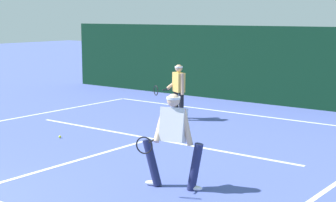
# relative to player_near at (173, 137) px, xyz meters

# --- Properties ---
(court_line_baseline_far) EXTENTS (9.56, 0.10, 0.01)m
(court_line_baseline_far) POSITION_rel_player_near_xyz_m (-2.62, 6.88, -0.91)
(court_line_baseline_far) COLOR white
(court_line_baseline_far) RESTS_ON ground_plane
(court_line_service) EXTENTS (7.79, 0.10, 0.01)m
(court_line_service) POSITION_rel_player_near_xyz_m (-2.62, 2.66, -0.91)
(court_line_service) COLOR white
(court_line_service) RESTS_ON ground_plane
(court_line_centre) EXTENTS (0.10, 6.40, 0.01)m
(court_line_centre) POSITION_rel_player_near_xyz_m (-2.62, -0.68, -0.91)
(court_line_centre) COLOR white
(court_line_centre) RESTS_ON ground_plane
(player_near) EXTENTS (1.10, 0.93, 1.65)m
(player_near) POSITION_rel_player_near_xyz_m (0.00, 0.00, 0.00)
(player_near) COLOR #1E234C
(player_near) RESTS_ON ground_plane
(player_far) EXTENTS (0.95, 0.84, 1.57)m
(player_far) POSITION_rel_player_near_xyz_m (-3.60, 5.05, -0.05)
(player_far) COLOR black
(player_far) RESTS_ON ground_plane
(tennis_ball_extra) EXTENTS (0.07, 0.07, 0.07)m
(tennis_ball_extra) POSITION_rel_player_near_xyz_m (-4.45, 1.35, -0.88)
(tennis_ball_extra) COLOR #D1E033
(tennis_ball_extra) RESTS_ON ground_plane
(back_fence_windscreen) EXTENTS (17.99, 0.12, 2.60)m
(back_fence_windscreen) POSITION_rel_player_near_xyz_m (-2.62, 8.97, 0.39)
(back_fence_windscreen) COLOR black
(back_fence_windscreen) RESTS_ON ground_plane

